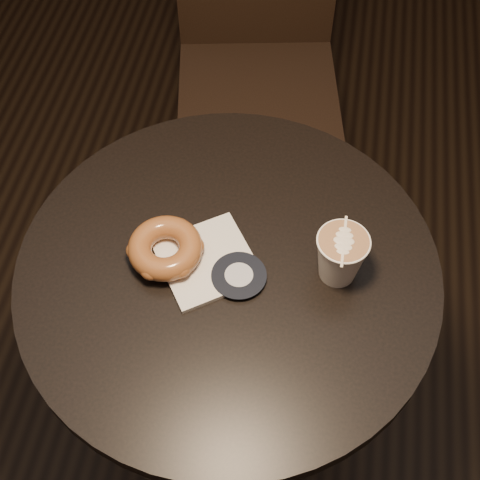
# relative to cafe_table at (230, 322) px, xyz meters

# --- Properties ---
(cafe_table) EXTENTS (0.70, 0.70, 0.75)m
(cafe_table) POSITION_rel_cafe_table_xyz_m (0.00, 0.00, 0.00)
(cafe_table) COLOR black
(cafe_table) RESTS_ON ground
(chair) EXTENTS (0.48, 0.48, 1.03)m
(chair) POSITION_rel_cafe_table_xyz_m (-0.07, 0.82, 0.03)
(chair) COLOR black
(chair) RESTS_ON ground
(pastry_bag) EXTENTS (0.20, 0.20, 0.01)m
(pastry_bag) POSITION_rel_cafe_table_xyz_m (-0.04, 0.00, 0.20)
(pastry_bag) COLOR silver
(pastry_bag) RESTS_ON cafe_table
(doughnut) EXTENTS (0.12, 0.12, 0.04)m
(doughnut) POSITION_rel_cafe_table_xyz_m (-0.10, -0.00, 0.23)
(doughnut) COLOR brown
(doughnut) RESTS_ON pastry_bag
(latte_cup) EXTENTS (0.08, 0.08, 0.09)m
(latte_cup) POSITION_rel_cafe_table_xyz_m (0.18, 0.02, 0.25)
(latte_cup) COLOR white
(latte_cup) RESTS_ON cafe_table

